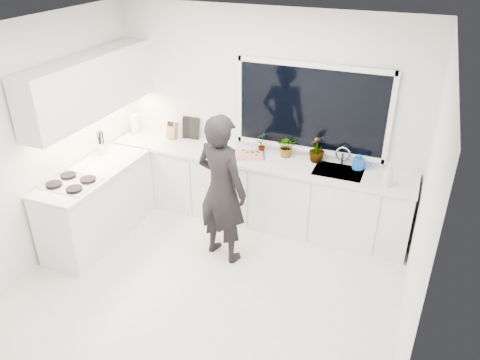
% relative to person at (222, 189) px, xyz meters
% --- Properties ---
extents(floor, '(4.00, 3.50, 0.02)m').
position_rel_person_xyz_m(floor, '(0.08, -0.57, -0.90)').
color(floor, beige).
rests_on(floor, ground).
extents(wall_back, '(4.00, 0.02, 2.70)m').
position_rel_person_xyz_m(wall_back, '(0.08, 1.19, 0.46)').
color(wall_back, white).
rests_on(wall_back, ground).
extents(wall_left, '(0.02, 3.50, 2.70)m').
position_rel_person_xyz_m(wall_left, '(-1.93, -0.57, 0.46)').
color(wall_left, white).
rests_on(wall_left, ground).
extents(wall_right, '(0.02, 3.50, 2.70)m').
position_rel_person_xyz_m(wall_right, '(2.09, -0.57, 0.46)').
color(wall_right, white).
rests_on(wall_right, ground).
extents(ceiling, '(4.00, 3.50, 0.02)m').
position_rel_person_xyz_m(ceiling, '(0.08, -0.57, 1.82)').
color(ceiling, white).
rests_on(ceiling, wall_back).
extents(window, '(1.80, 0.02, 1.00)m').
position_rel_person_xyz_m(window, '(0.68, 1.16, 0.66)').
color(window, black).
rests_on(window, wall_back).
extents(base_cabinets_back, '(3.92, 0.58, 0.88)m').
position_rel_person_xyz_m(base_cabinets_back, '(0.08, 0.88, -0.45)').
color(base_cabinets_back, white).
rests_on(base_cabinets_back, floor).
extents(base_cabinets_left, '(0.58, 1.60, 0.88)m').
position_rel_person_xyz_m(base_cabinets_left, '(-1.59, -0.22, -0.45)').
color(base_cabinets_left, white).
rests_on(base_cabinets_left, floor).
extents(countertop_back, '(3.94, 0.62, 0.04)m').
position_rel_person_xyz_m(countertop_back, '(0.08, 0.87, 0.01)').
color(countertop_back, silver).
rests_on(countertop_back, base_cabinets_back).
extents(countertop_left, '(0.62, 1.60, 0.04)m').
position_rel_person_xyz_m(countertop_left, '(-1.59, -0.22, 0.01)').
color(countertop_left, silver).
rests_on(countertop_left, base_cabinets_left).
extents(upper_cabinets, '(0.34, 2.10, 0.70)m').
position_rel_person_xyz_m(upper_cabinets, '(-1.71, 0.13, 0.96)').
color(upper_cabinets, white).
rests_on(upper_cabinets, wall_left).
extents(sink, '(0.58, 0.42, 0.14)m').
position_rel_person_xyz_m(sink, '(1.13, 0.88, -0.02)').
color(sink, silver).
rests_on(sink, countertop_back).
extents(faucet, '(0.03, 0.03, 0.22)m').
position_rel_person_xyz_m(faucet, '(1.13, 1.08, 0.14)').
color(faucet, silver).
rests_on(faucet, countertop_back).
extents(stovetop, '(0.56, 0.48, 0.03)m').
position_rel_person_xyz_m(stovetop, '(-1.61, -0.57, 0.04)').
color(stovetop, black).
rests_on(stovetop, countertop_left).
extents(person, '(0.74, 0.59, 1.78)m').
position_rel_person_xyz_m(person, '(0.00, 0.00, 0.00)').
color(person, black).
rests_on(person, floor).
extents(pizza_tray, '(0.50, 0.44, 0.03)m').
position_rel_person_xyz_m(pizza_tray, '(-0.01, 0.85, 0.04)').
color(pizza_tray, silver).
rests_on(pizza_tray, countertop_back).
extents(pizza, '(0.45, 0.39, 0.01)m').
position_rel_person_xyz_m(pizza, '(-0.01, 0.85, 0.06)').
color(pizza, red).
rests_on(pizza, pizza_tray).
extents(watering_can, '(0.18, 0.18, 0.13)m').
position_rel_person_xyz_m(watering_can, '(1.33, 1.04, 0.09)').
color(watering_can, blue).
rests_on(watering_can, countertop_back).
extents(paper_towel_roll, '(0.14, 0.14, 0.26)m').
position_rel_person_xyz_m(paper_towel_roll, '(-1.77, 0.98, 0.16)').
color(paper_towel_roll, silver).
rests_on(paper_towel_roll, countertop_back).
extents(knife_block, '(0.14, 0.11, 0.22)m').
position_rel_person_xyz_m(knife_block, '(-1.20, 1.02, 0.14)').
color(knife_block, '#8D5841').
rests_on(knife_block, countertop_back).
extents(utensil_crock, '(0.17, 0.17, 0.16)m').
position_rel_person_xyz_m(utensil_crock, '(-1.77, 0.23, 0.11)').
color(utensil_crock, silver).
rests_on(utensil_crock, countertop_left).
extents(picture_frame_large, '(0.22, 0.07, 0.28)m').
position_rel_person_xyz_m(picture_frame_large, '(-0.97, 1.12, 0.17)').
color(picture_frame_large, black).
rests_on(picture_frame_large, countertop_back).
extents(picture_frame_small, '(0.25, 0.02, 0.30)m').
position_rel_person_xyz_m(picture_frame_small, '(-0.96, 1.12, 0.18)').
color(picture_frame_small, black).
rests_on(picture_frame_small, countertop_back).
extents(herb_plants, '(0.92, 0.28, 0.34)m').
position_rel_person_xyz_m(herb_plants, '(0.53, 1.04, 0.18)').
color(herb_plants, '#26662D').
rests_on(herb_plants, countertop_back).
extents(soap_bottles, '(0.13, 0.12, 0.29)m').
position_rel_person_xyz_m(soap_bottles, '(1.70, 0.73, 0.16)').
color(soap_bottles, '#D8BF66').
rests_on(soap_bottles, countertop_back).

